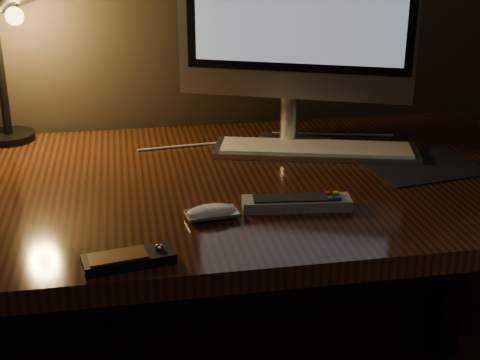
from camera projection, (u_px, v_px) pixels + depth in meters
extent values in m
cube|color=#3C1C0D|center=(207.00, 189.00, 1.34)|extent=(1.60, 0.75, 0.04)
cube|color=black|center=(455.00, 250.00, 1.90)|extent=(0.06, 0.06, 0.71)
cube|color=black|center=(192.00, 236.00, 1.76)|extent=(1.48, 0.02, 0.51)
cube|color=silver|center=(291.00, 146.00, 1.52)|extent=(0.21, 0.20, 0.01)
cylinder|color=silver|center=(289.00, 117.00, 1.53)|extent=(0.05, 0.05, 0.11)
cube|color=silver|center=(296.00, 0.00, 1.40)|extent=(0.48, 0.23, 0.42)
cube|color=silver|center=(316.00, 150.00, 1.48)|extent=(0.47, 0.24, 0.02)
cube|color=black|center=(421.00, 165.00, 1.41)|extent=(0.26, 0.22, 0.00)
ellipsoid|color=white|center=(212.00, 214.00, 1.16)|extent=(0.10, 0.06, 0.02)
cube|color=black|center=(129.00, 259.00, 1.01)|extent=(0.14, 0.07, 0.02)
cube|color=brown|center=(128.00, 254.00, 1.01)|extent=(0.09, 0.06, 0.00)
sphere|color=silver|center=(128.00, 254.00, 1.01)|extent=(0.01, 0.01, 0.01)
cube|color=gray|center=(297.00, 203.00, 1.20)|extent=(0.20, 0.07, 0.02)
cube|color=black|center=(297.00, 198.00, 1.20)|extent=(0.16, 0.05, 0.00)
cylinder|color=red|center=(297.00, 196.00, 1.20)|extent=(0.01, 0.01, 0.00)
cylinder|color=#0C8C19|center=(297.00, 196.00, 1.20)|extent=(0.01, 0.01, 0.00)
cylinder|color=gold|center=(297.00, 196.00, 1.20)|extent=(0.01, 0.01, 0.00)
cylinder|color=#1433BF|center=(297.00, 196.00, 1.20)|extent=(0.01, 0.01, 0.00)
cylinder|color=black|center=(9.00, 137.00, 1.57)|extent=(0.16, 0.16, 0.02)
cylinder|color=black|center=(0.00, 69.00, 1.51)|extent=(0.03, 0.03, 0.31)
sphere|color=#FFB266|center=(14.00, 16.00, 1.41)|extent=(0.04, 0.04, 0.04)
cylinder|color=white|center=(271.00, 140.00, 1.56)|extent=(0.60, 0.07, 0.01)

